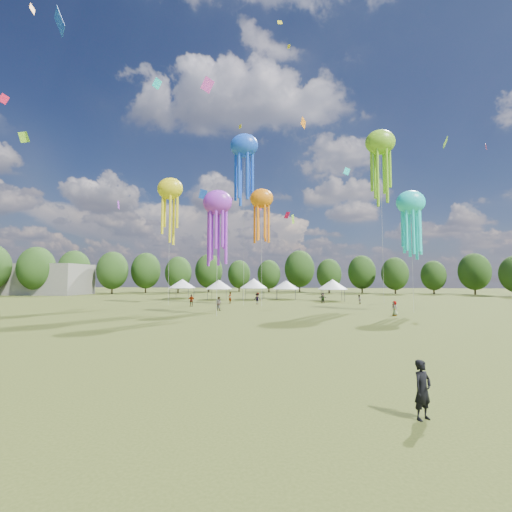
# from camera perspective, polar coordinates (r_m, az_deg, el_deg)

# --- Properties ---
(ground) EXTENTS (300.00, 300.00, 0.00)m
(ground) POSITION_cam_1_polar(r_m,az_deg,el_deg) (14.58, -6.27, -20.03)
(ground) COLOR #384416
(ground) RESTS_ON ground
(observer_main) EXTENTS (0.74, 0.68, 1.70)m
(observer_main) POSITION_cam_1_polar(r_m,az_deg,el_deg) (11.91, 25.67, -19.16)
(observer_main) COLOR black
(observer_main) RESTS_ON ground
(spectator_near) EXTENTS (1.08, 1.03, 1.77)m
(spectator_near) POSITION_cam_1_polar(r_m,az_deg,el_deg) (45.86, -6.13, -7.79)
(spectator_near) COLOR gray
(spectator_near) RESTS_ON ground
(spectators_far) EXTENTS (27.48, 25.98, 1.90)m
(spectators_far) POSITION_cam_1_polar(r_m,az_deg,el_deg) (56.10, 4.58, -7.10)
(spectators_far) COLOR gray
(spectators_far) RESTS_ON ground
(festival_tents) EXTENTS (36.11, 10.78, 4.21)m
(festival_tents) POSITION_cam_1_polar(r_m,az_deg,el_deg) (69.31, -0.65, -4.63)
(festival_tents) COLOR #47474C
(festival_tents) RESTS_ON ground
(show_kites) EXTENTS (39.61, 25.30, 29.86)m
(show_kites) POSITION_cam_1_polar(r_m,az_deg,el_deg) (55.52, 5.77, 12.30)
(show_kites) COLOR orange
(show_kites) RESTS_ON ground
(small_kites) EXTENTS (73.12, 66.02, 45.89)m
(small_kites) POSITION_cam_1_polar(r_m,az_deg,el_deg) (62.44, 0.67, 20.84)
(small_kites) COLOR orange
(small_kites) RESTS_ON ground
(treeline) EXTENTS (201.57, 95.24, 13.43)m
(treeline) POSITION_cam_1_polar(r_m,az_deg,el_deg) (76.54, 1.03, -1.96)
(treeline) COLOR #38281C
(treeline) RESTS_ON ground
(hangar) EXTENTS (40.00, 12.00, 8.00)m
(hangar) POSITION_cam_1_polar(r_m,az_deg,el_deg) (113.86, -35.08, -3.16)
(hangar) COLOR gray
(hangar) RESTS_ON ground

